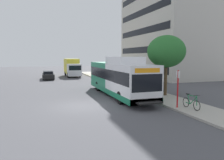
% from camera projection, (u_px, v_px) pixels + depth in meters
% --- Properties ---
extents(ground_plane, '(120.00, 120.00, 0.00)m').
position_uv_depth(ground_plane, '(70.00, 90.00, 23.60)').
color(ground_plane, '#4C4C51').
extents(sidewalk_curb, '(3.00, 56.00, 0.14)m').
position_uv_depth(sidewalk_curb, '(136.00, 89.00, 23.92)').
color(sidewalk_curb, '#A8A399').
rests_on(sidewalk_curb, ground).
extents(transit_bus, '(2.58, 12.25, 3.65)m').
position_uv_depth(transit_bus, '(118.00, 78.00, 20.08)').
color(transit_bus, white).
rests_on(transit_bus, ground).
extents(bus_stop_sign_pole, '(0.10, 0.36, 2.60)m').
position_uv_depth(bus_stop_sign_pole, '(178.00, 86.00, 14.75)').
color(bus_stop_sign_pole, red).
rests_on(bus_stop_sign_pole, sidewalk_curb).
extents(bicycle_parked, '(0.52, 1.76, 1.02)m').
position_uv_depth(bicycle_parked, '(191.00, 103.00, 14.49)').
color(bicycle_parked, black).
rests_on(bicycle_parked, sidewalk_curb).
extents(street_tree_near_stop, '(3.41, 3.41, 5.44)m').
position_uv_depth(street_tree_near_stop, '(166.00, 52.00, 19.24)').
color(street_tree_near_stop, '#4C3823').
rests_on(street_tree_near_stop, sidewalk_curb).
extents(parked_car_far_lane, '(1.80, 4.50, 1.33)m').
position_uv_depth(parked_car_far_lane, '(48.00, 75.00, 34.70)').
color(parked_car_far_lane, black).
rests_on(parked_car_far_lane, ground).
extents(box_truck_background, '(2.32, 7.01, 3.25)m').
position_uv_depth(box_truck_background, '(72.00, 67.00, 39.69)').
color(box_truck_background, silver).
rests_on(box_truck_background, ground).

